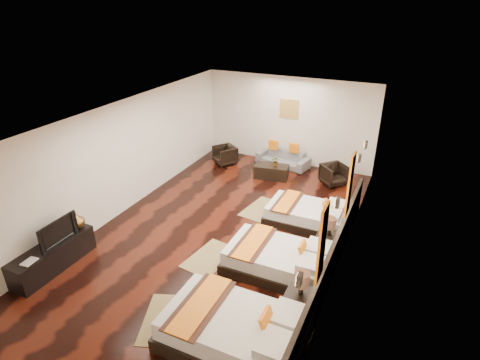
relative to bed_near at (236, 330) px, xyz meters
The scene contains 30 objects.
floor 3.25m from the bed_near, 121.70° to the left, with size 5.50×9.50×0.01m, color black.
ceiling 4.09m from the bed_near, 121.70° to the left, with size 5.50×9.50×0.01m, color white.
back_wall 7.77m from the bed_near, 102.76° to the left, with size 5.50×0.01×2.80m, color silver.
left_wall 5.35m from the bed_near, 148.27° to the left, with size 0.01×9.50×2.80m, color silver.
right_wall 3.14m from the bed_near, 69.09° to the left, with size 0.01×9.50×2.80m, color silver.
headboard_panel 2.20m from the bed_near, 62.60° to the left, with size 0.08×6.60×0.90m, color black.
bed_near is the anchor object (origin of this frame).
bed_mid 2.04m from the bed_near, 90.07° to the left, with size 2.09×1.31×0.80m.
bed_far 4.04m from the bed_near, 90.07° to the left, with size 1.89×1.19×0.72m.
nightstand_a 1.22m from the bed_near, 52.17° to the left, with size 0.49×0.49×0.98m.
nightstand_b 3.05m from the bed_near, 75.86° to the left, with size 0.47×0.47×0.92m.
jute_mat_near 1.36m from the bed_near, behind, with size 0.75×1.20×0.01m, color olive.
jute_mat_mid 2.36m from the bed_near, 128.94° to the left, with size 0.75×1.20×0.01m, color olive.
jute_mat_far 4.38m from the bed_near, 106.45° to the left, with size 0.75×1.20×0.01m, color olive.
tv_console 4.20m from the bed_near, behind, with size 0.50×1.80×0.55m, color black.
tv 4.20m from the bed_near, behind, with size 0.92×0.12×0.53m, color black.
book 4.22m from the bed_near, behind, with size 0.21×0.28×0.03m, color black.
figurine 4.32m from the bed_near, 167.67° to the left, with size 0.35×0.35×0.37m, color brown.
sofa 7.37m from the bed_near, 103.45° to the left, with size 1.71×0.67×0.50m, color slate.
armchair_left 7.36m from the bed_near, 118.19° to the left, with size 0.64×0.66×0.60m, color black.
armchair_right 6.47m from the bed_near, 89.16° to the left, with size 0.65×0.67×0.61m, color black.
coffee_table 6.36m from the bed_near, 105.65° to the left, with size 1.00×0.50×0.40m, color black.
table_plant 6.37m from the bed_near, 104.58° to the left, with size 0.25×0.22×0.28m, color #235D1F.
orange_panel_a 1.94m from the bed_near, 39.53° to the left, with size 0.04×0.40×1.30m, color #D86014.
orange_panel_b 3.51m from the bed_near, 71.33° to the left, with size 0.04×0.40×1.30m, color #D86014.
sconce_near 1.86m from the bed_near, 13.92° to the right, with size 0.07×0.12×0.18m.
sconce_mid 2.69m from the bed_near, 62.73° to the left, with size 0.07×0.12×0.18m.
sconce_far 4.54m from the bed_near, 76.38° to the left, with size 0.07×0.12×0.18m.
sconce_lounge 5.38m from the bed_near, 78.74° to the left, with size 0.07×0.12×0.18m.
gold_artwork 7.82m from the bed_near, 102.80° to the left, with size 0.60×0.04×0.60m, color #AD873F.
Camera 1 is at (3.67, -6.84, 5.11)m, focal length 29.38 mm.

